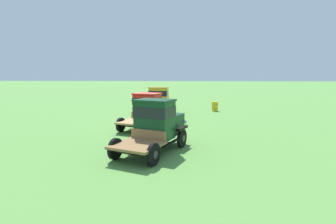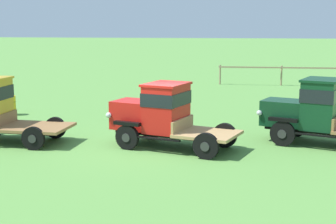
{
  "view_description": "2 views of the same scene",
  "coord_description": "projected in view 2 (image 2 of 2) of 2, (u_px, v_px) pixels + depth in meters",
  "views": [
    {
      "loc": [
        17.24,
        2.6,
        3.41
      ],
      "look_at": [
        0.48,
        1.49,
        1.0
      ],
      "focal_mm": 28.0,
      "sensor_mm": 36.0,
      "label": 1
    },
    {
      "loc": [
        2.88,
        -16.98,
        4.28
      ],
      "look_at": [
        0.48,
        1.49,
        1.0
      ],
      "focal_mm": 55.0,
      "sensor_mm": 36.0,
      "label": 2
    }
  ],
  "objects": [
    {
      "name": "vintage_truck_second_in_line",
      "position": [
        161.0,
        113.0,
        17.65
      ],
      "size": [
        4.76,
        3.05,
        2.23
      ],
      "color": "black",
      "rests_on": "ground"
    },
    {
      "name": "vintage_truck_midrow_center",
      "position": [
        314.0,
        110.0,
        18.07
      ],
      "size": [
        4.74,
        3.18,
        2.33
      ],
      "color": "black",
      "rests_on": "ground"
    },
    {
      "name": "oil_drum_beside_row",
      "position": [
        10.0,
        105.0,
        23.82
      ],
      "size": [
        0.58,
        0.58,
        0.9
      ],
      "color": "gold",
      "rests_on": "ground"
    },
    {
      "name": "ground_plane",
      "position": [
        149.0,
        148.0,
        17.69
      ],
      "size": [
        240.0,
        240.0,
        0.0
      ],
      "primitive_type": "plane",
      "color": "#5B9342"
    }
  ]
}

